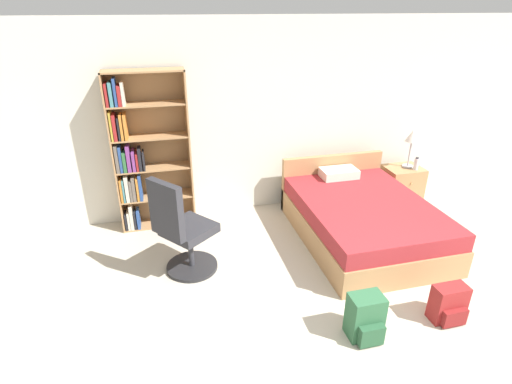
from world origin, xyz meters
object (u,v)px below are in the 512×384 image
(bookshelf, at_px, (142,155))
(backpack_green, at_px, (366,318))
(table_lamp, at_px, (412,138))
(backpack_red, at_px, (449,304))
(bed, at_px, (361,217))
(office_chair, at_px, (182,232))
(nightstand, at_px, (401,184))
(water_bottle, at_px, (416,164))

(bookshelf, relative_size, backpack_green, 4.75)
(table_lamp, bearing_deg, bookshelf, 178.05)
(backpack_red, xyz_separation_m, backpack_green, (-0.86, 0.00, 0.03))
(table_lamp, xyz_separation_m, backpack_green, (-1.93, -2.41, -0.76))
(bed, distance_m, office_chair, 2.26)
(table_lamp, bearing_deg, backpack_green, -128.65)
(bookshelf, distance_m, backpack_red, 3.79)
(bed, height_order, backpack_green, bed)
(bed, bearing_deg, nightstand, 36.74)
(table_lamp, relative_size, backpack_green, 1.31)
(office_chair, relative_size, backpack_green, 2.70)
(bed, relative_size, table_lamp, 3.67)
(table_lamp, relative_size, backpack_red, 1.52)
(bed, xyz_separation_m, water_bottle, (1.21, 0.71, 0.34))
(backpack_green, bearing_deg, nightstand, 52.09)
(table_lamp, bearing_deg, bed, -144.19)
(office_chair, distance_m, nightstand, 3.50)
(backpack_green, bearing_deg, office_chair, 137.62)
(bed, relative_size, water_bottle, 10.76)
(nightstand, distance_m, table_lamp, 0.70)
(table_lamp, height_order, backpack_red, table_lamp)
(office_chair, distance_m, water_bottle, 3.57)
(office_chair, bearing_deg, nightstand, 17.45)
(office_chair, bearing_deg, bed, 5.81)
(bookshelf, height_order, nightstand, bookshelf)
(bookshelf, xyz_separation_m, office_chair, (0.37, -1.20, -0.48))
(bed, distance_m, table_lamp, 1.59)
(table_lamp, bearing_deg, nightstand, -162.95)
(bookshelf, bearing_deg, table_lamp, -1.95)
(bed, bearing_deg, office_chair, -174.19)
(water_bottle, bearing_deg, bed, -149.57)
(bookshelf, bearing_deg, backpack_red, -43.25)
(bed, xyz_separation_m, backpack_green, (-0.76, -1.57, -0.07))
(bookshelf, height_order, backpack_green, bookshelf)
(table_lamp, distance_m, backpack_green, 3.18)
(table_lamp, height_order, backpack_green, table_lamp)
(bookshelf, bearing_deg, backpack_green, -54.03)
(bookshelf, bearing_deg, water_bottle, -3.87)
(backpack_red, relative_size, backpack_green, 0.86)
(bed, bearing_deg, backpack_red, -86.53)
(office_chair, relative_size, backpack_red, 3.13)
(table_lamp, distance_m, backpack_red, 2.75)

